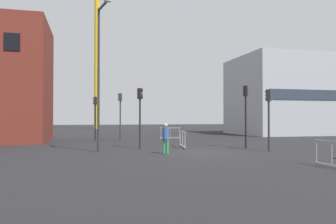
% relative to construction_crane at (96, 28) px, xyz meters
% --- Properties ---
extents(ground, '(160.00, 160.00, 0.00)m').
position_rel_construction_crane_xyz_m(ground, '(4.55, -43.18, -18.43)').
color(ground, black).
extents(office_block, '(10.30, 10.14, 9.36)m').
position_rel_construction_crane_xyz_m(office_block, '(21.26, -25.26, -13.75)').
color(office_block, '#A8AAB2').
rests_on(office_block, ground).
extents(construction_crane, '(6.08, 18.17, 28.39)m').
position_rel_construction_crane_xyz_m(construction_crane, '(0.00, 0.00, 0.00)').
color(construction_crane, gold).
rests_on(construction_crane, ground).
extents(streetlamp_tall, '(0.69, 1.93, 8.45)m').
position_rel_construction_crane_xyz_m(streetlamp_tall, '(-0.98, -41.61, -13.49)').
color(streetlamp_tall, '#2D2D30').
rests_on(streetlamp_tall, ground).
extents(traffic_light_island, '(0.39, 0.30, 4.17)m').
position_rel_construction_crane_xyz_m(traffic_light_island, '(1.18, -32.05, -15.64)').
color(traffic_light_island, '#2D2D30').
rests_on(traffic_light_island, ground).
extents(traffic_light_median, '(0.37, 0.37, 4.13)m').
position_rel_construction_crane_xyz_m(traffic_light_median, '(8.55, -41.13, -15.66)').
color(traffic_light_median, black).
rests_on(traffic_light_median, ground).
extents(traffic_light_crosswalk, '(0.38, 0.25, 3.87)m').
position_rel_construction_crane_xyz_m(traffic_light_crosswalk, '(-0.94, -31.12, -15.82)').
color(traffic_light_crosswalk, black).
rests_on(traffic_light_crosswalk, ground).
extents(traffic_light_corner, '(0.36, 0.37, 3.71)m').
position_rel_construction_crane_xyz_m(traffic_light_corner, '(8.95, -43.28, -15.92)').
color(traffic_light_corner, '#2D2D30').
rests_on(traffic_light_corner, ground).
extents(traffic_light_far, '(0.37, 0.37, 3.94)m').
position_rel_construction_crane_xyz_m(traffic_light_far, '(1.69, -39.78, -15.78)').
color(traffic_light_far, '#232326').
rests_on(traffic_light_far, ground).
extents(pedestrian_walking, '(0.34, 0.34, 1.70)m').
position_rel_construction_crane_xyz_m(pedestrian_walking, '(2.57, -43.24, -17.44)').
color(pedestrian_walking, '#2D844C').
rests_on(pedestrian_walking, ground).
extents(safety_barrier_right_run, '(0.42, 2.49, 1.08)m').
position_rel_construction_crane_xyz_m(safety_barrier_right_run, '(4.60, -39.70, -17.86)').
color(safety_barrier_right_run, '#B2B5BA').
rests_on(safety_barrier_right_run, ground).
extents(safety_barrier_rear, '(1.97, 0.26, 1.08)m').
position_rel_construction_crane_xyz_m(safety_barrier_rear, '(6.02, -30.81, -17.87)').
color(safety_barrier_rear, '#9EA0A5').
rests_on(safety_barrier_rear, ground).
extents(safety_barrier_mid_span, '(0.11, 1.95, 1.08)m').
position_rel_construction_crane_xyz_m(safety_barrier_mid_span, '(7.83, -49.82, -17.87)').
color(safety_barrier_mid_span, '#9EA0A5').
rests_on(safety_barrier_mid_span, ground).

